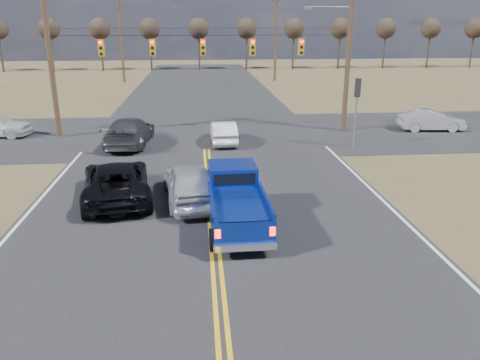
{
  "coord_description": "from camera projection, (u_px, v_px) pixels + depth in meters",
  "views": [
    {
      "loc": [
        -0.41,
        -11.24,
        6.72
      ],
      "look_at": [
        0.99,
        4.17,
        1.5
      ],
      "focal_mm": 35.0,
      "sensor_mm": 36.0,
      "label": 1
    }
  ],
  "objects": [
    {
      "name": "dgrey_car_queue",
      "position": [
        129.0,
        132.0,
        26.79
      ],
      "size": [
        2.59,
        5.58,
        1.58
      ],
      "primitive_type": "imported",
      "rotation": [
        0.0,
        0.0,
        3.07
      ],
      "color": "#3A3A40",
      "rests_on": "ground"
    },
    {
      "name": "road_cross",
      "position": [
        205.0,
        134.0,
        29.78
      ],
      "size": [
        120.0,
        12.0,
        0.02
      ],
      "primitive_type": "cube",
      "color": "#28282B",
      "rests_on": "ground"
    },
    {
      "name": "road_main",
      "position": [
        208.0,
        171.0,
        22.23
      ],
      "size": [
        14.0,
        120.0,
        0.02
      ],
      "primitive_type": "cube",
      "color": "#28282B",
      "rests_on": "ground"
    },
    {
      "name": "utility_poles",
      "position": [
        203.0,
        50.0,
        27.16
      ],
      "size": [
        19.6,
        58.32,
        10.0
      ],
      "color": "#473323",
      "rests_on": "ground"
    },
    {
      "name": "ground",
      "position": [
        218.0,
        281.0,
        12.79
      ],
      "size": [
        160.0,
        160.0,
        0.0
      ],
      "primitive_type": "plane",
      "color": "brown",
      "rests_on": "ground"
    },
    {
      "name": "black_suv",
      "position": [
        116.0,
        181.0,
        18.55
      ],
      "size": [
        3.35,
        5.78,
        1.52
      ],
      "primitive_type": "imported",
      "rotation": [
        0.0,
        0.0,
        3.3
      ],
      "color": "black",
      "rests_on": "ground"
    },
    {
      "name": "white_car_queue",
      "position": [
        223.0,
        132.0,
        27.3
      ],
      "size": [
        1.48,
        4.03,
        1.32
      ],
      "primitive_type": "imported",
      "rotation": [
        0.0,
        0.0,
        3.16
      ],
      "color": "silver",
      "rests_on": "ground"
    },
    {
      "name": "pickup_truck",
      "position": [
        236.0,
        201.0,
        16.03
      ],
      "size": [
        2.11,
        5.08,
        1.89
      ],
      "rotation": [
        0.0,
        0.0,
        0.02
      ],
      "color": "black",
      "rests_on": "ground"
    },
    {
      "name": "signal_gantry",
      "position": [
        212.0,
        52.0,
        28.0
      ],
      "size": [
        19.6,
        4.83,
        10.0
      ],
      "color": "#473323",
      "rests_on": "ground"
    },
    {
      "name": "treeline",
      "position": [
        201.0,
        36.0,
        36.41
      ],
      "size": [
        87.0,
        117.8,
        7.4
      ],
      "color": "#33261C",
      "rests_on": "ground"
    },
    {
      "name": "silver_suv",
      "position": [
        190.0,
        183.0,
        18.21
      ],
      "size": [
        2.5,
        4.93,
        1.61
      ],
      "primitive_type": "imported",
      "rotation": [
        0.0,
        0.0,
        3.27
      ],
      "color": "#B3B7BC",
      "rests_on": "ground"
    },
    {
      "name": "cross_car_east_near",
      "position": [
        431.0,
        120.0,
        30.41
      ],
      "size": [
        1.8,
        4.24,
        1.36
      ],
      "primitive_type": "imported",
      "rotation": [
        0.0,
        0.0,
        1.48
      ],
      "color": "#A2A3A9",
      "rests_on": "ground"
    }
  ]
}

